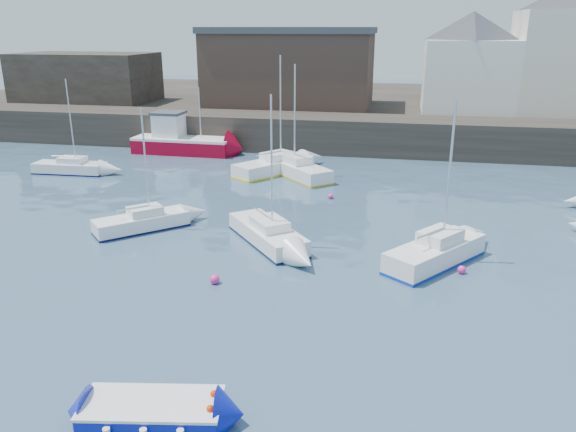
% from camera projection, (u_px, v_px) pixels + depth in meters
% --- Properties ---
extents(water, '(220.00, 220.00, 0.00)m').
position_uv_depth(water, '(211.00, 385.00, 17.19)').
color(water, '#2D4760').
rests_on(water, ground).
extents(quay_wall, '(90.00, 5.00, 3.00)m').
position_uv_depth(quay_wall, '(340.00, 134.00, 49.21)').
color(quay_wall, '#28231E').
rests_on(quay_wall, ground).
extents(land_strip, '(90.00, 32.00, 2.80)m').
position_uv_depth(land_strip, '(357.00, 108.00, 65.96)').
color(land_strip, '#28231E').
rests_on(land_strip, ground).
extents(bldg_east_a, '(13.36, 13.36, 11.80)m').
position_uv_depth(bldg_east_a, '(576.00, 46.00, 49.62)').
color(bldg_east_a, beige).
rests_on(bldg_east_a, land_strip).
extents(bldg_east_d, '(11.14, 11.14, 8.95)m').
position_uv_depth(bldg_east_d, '(469.00, 62.00, 51.31)').
color(bldg_east_d, white).
rests_on(bldg_east_d, land_strip).
extents(warehouse, '(16.40, 10.40, 7.60)m').
position_uv_depth(warehouse, '(291.00, 67.00, 56.13)').
color(warehouse, '#3D2D26').
rests_on(warehouse, land_strip).
extents(bldg_west, '(14.00, 8.00, 5.00)m').
position_uv_depth(bldg_west, '(86.00, 77.00, 59.74)').
color(bldg_west, '#353028').
rests_on(bldg_west, land_strip).
extents(blue_dinghy, '(4.05, 2.31, 0.73)m').
position_uv_depth(blue_dinghy, '(152.00, 411.00, 15.39)').
color(blue_dinghy, maroon).
rests_on(blue_dinghy, ground).
extents(fishing_boat, '(8.58, 3.36, 5.64)m').
position_uv_depth(fishing_boat, '(181.00, 140.00, 48.62)').
color(fishing_boat, maroon).
rests_on(fishing_boat, ground).
extents(sailboat_a, '(4.71, 4.63, 6.51)m').
position_uv_depth(sailboat_a, '(142.00, 222.00, 30.21)').
color(sailboat_a, white).
rests_on(sailboat_a, ground).
extents(sailboat_b, '(5.10, 5.69, 7.49)m').
position_uv_depth(sailboat_b, '(268.00, 233.00, 28.39)').
color(sailboat_b, white).
rests_on(sailboat_b, ground).
extents(sailboat_c, '(4.88, 5.62, 7.47)m').
position_uv_depth(sailboat_c, '(436.00, 252.00, 25.82)').
color(sailboat_c, white).
rests_on(sailboat_c, ground).
extents(sailboat_e, '(5.43, 1.94, 6.90)m').
position_uv_depth(sailboat_e, '(70.00, 167.00, 41.92)').
color(sailboat_e, white).
rests_on(sailboat_e, ground).
extents(sailboat_f, '(5.59, 5.83, 7.97)m').
position_uv_depth(sailboat_f, '(299.00, 170.00, 40.78)').
color(sailboat_f, white).
rests_on(sailboat_f, ground).
extents(sailboat_h, '(5.61, 6.59, 8.51)m').
position_uv_depth(sailboat_h, '(275.00, 166.00, 41.99)').
color(sailboat_h, white).
rests_on(sailboat_h, ground).
extents(buoy_near, '(0.43, 0.43, 0.43)m').
position_uv_depth(buoy_near, '(215.00, 283.00, 24.00)').
color(buoy_near, '#ED2D90').
rests_on(buoy_near, ground).
extents(buoy_mid, '(0.38, 0.38, 0.38)m').
position_uv_depth(buoy_mid, '(461.00, 273.00, 24.98)').
color(buoy_mid, '#ED2D90').
rests_on(buoy_mid, ground).
extents(buoy_far, '(0.34, 0.34, 0.34)m').
position_uv_depth(buoy_far, '(331.00, 199.00, 35.84)').
color(buoy_far, '#ED2D90').
rests_on(buoy_far, ground).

